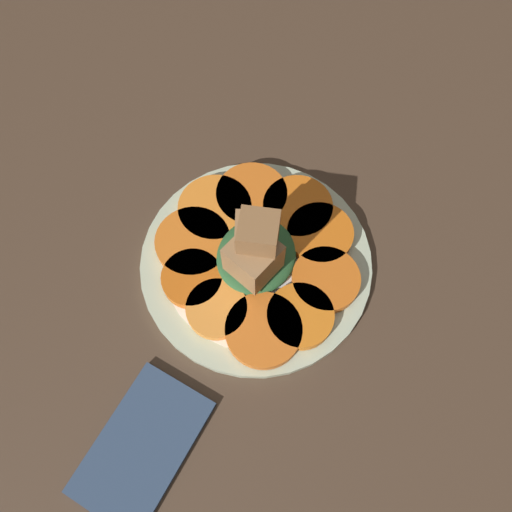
{
  "coord_description": "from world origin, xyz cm",
  "views": [
    {
      "loc": [
        -20.17,
        -11.42,
        56.13
      ],
      "look_at": [
        0.0,
        0.0,
        4.1
      ],
      "focal_mm": 35.0,
      "sensor_mm": 36.0,
      "label": 1
    }
  ],
  "objects": [
    {
      "name": "carrot_slice_4",
      "position": [
        3.12,
        7.42,
        3.77
      ],
      "size": [
        8.83,
        8.83,
        1.35
      ],
      "primitive_type": "cylinder",
      "color": "orange",
      "rests_on": "plate"
    },
    {
      "name": "fork",
      "position": [
        0.57,
        -4.79,
        3.3
      ],
      "size": [
        17.22,
        2.8,
        0.4
      ],
      "rotation": [
        0.0,
        0.0,
        -0.06
      ],
      "color": "silver",
      "rests_on": "plate"
    },
    {
      "name": "carrot_slice_8",
      "position": [
        -7.1,
        -4.96,
        3.77
      ],
      "size": [
        8.36,
        8.36,
        1.35
      ],
      "primitive_type": "cylinder",
      "color": "orange",
      "rests_on": "plate"
    },
    {
      "name": "napkin",
      "position": [
        -23.31,
        -0.45,
        2.4
      ],
      "size": [
        14.5,
        8.7,
        0.8
      ],
      "color": "#334766",
      "rests_on": "table_slab"
    },
    {
      "name": "carrot_slice_9",
      "position": [
        -3.75,
        -7.67,
        3.77
      ],
      "size": [
        7.37,
        7.37,
        1.35
      ],
      "primitive_type": "cylinder",
      "color": "orange",
      "rests_on": "plate"
    },
    {
      "name": "carrot_slice_7",
      "position": [
        -7.55,
        0.69,
        3.77
      ],
      "size": [
        6.76,
        6.76,
        1.35
      ],
      "primitive_type": "cylinder",
      "color": "orange",
      "rests_on": "plate"
    },
    {
      "name": "carrot_slice_2",
      "position": [
        8.15,
        -1.13,
        3.77
      ],
      "size": [
        8.39,
        8.39,
        1.35
      ],
      "primitive_type": "cylinder",
      "color": "orange",
      "rests_on": "plate"
    },
    {
      "name": "carrot_slice_5",
      "position": [
        -1.95,
        7.32,
        3.77
      ],
      "size": [
        8.78,
        8.78,
        1.35
      ],
      "primitive_type": "cylinder",
      "color": "orange",
      "rests_on": "plate"
    },
    {
      "name": "carrot_slice_0",
      "position": [
        1.46,
        -8.21,
        3.77
      ],
      "size": [
        7.71,
        7.71,
        1.35
      ],
      "primitive_type": "cylinder",
      "color": "orange",
      "rests_on": "plate"
    },
    {
      "name": "carrot_slice_1",
      "position": [
        6.29,
        -5.05,
        3.77
      ],
      "size": [
        7.82,
        7.82,
        1.35
      ],
      "primitive_type": "cylinder",
      "color": "orange",
      "rests_on": "plate"
    },
    {
      "name": "carrot_slice_3",
      "position": [
        6.92,
        4.52,
        3.77
      ],
      "size": [
        8.65,
        8.65,
        1.35
      ],
      "primitive_type": "cylinder",
      "color": "orange",
      "rests_on": "plate"
    },
    {
      "name": "table_slab",
      "position": [
        0.0,
        0.0,
        1.0
      ],
      "size": [
        120.0,
        120.0,
        2.0
      ],
      "primitive_type": "cube",
      "color": "#4C3828",
      "rests_on": "ground"
    },
    {
      "name": "carrot_slice_6",
      "position": [
        -5.85,
        4.97,
        3.77
      ],
      "size": [
        6.9,
        6.9,
        1.35
      ],
      "primitive_type": "cylinder",
      "color": "orange",
      "rests_on": "plate"
    },
    {
      "name": "plate",
      "position": [
        0.0,
        0.0,
        2.52
      ],
      "size": [
        26.98,
        26.98,
        1.05
      ],
      "color": "beige",
      "rests_on": "table_slab"
    },
    {
      "name": "center_pile",
      "position": [
        -0.58,
        -0.31,
        6.96
      ],
      "size": [
        9.97,
        8.97,
        10.2
      ],
      "color": "#2D6033",
      "rests_on": "plate"
    }
  ]
}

